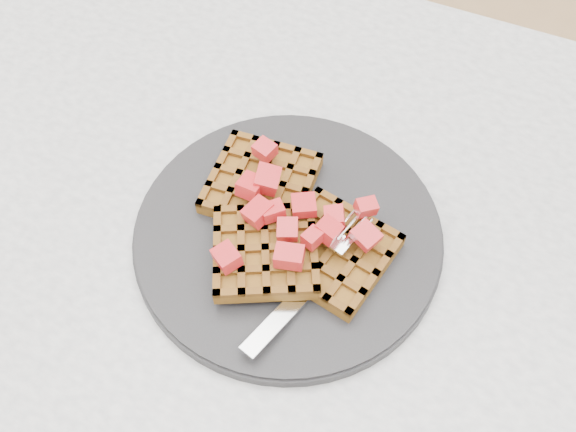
# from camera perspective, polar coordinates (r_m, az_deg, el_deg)

# --- Properties ---
(table) EXTENTS (1.20, 0.80, 0.75)m
(table) POSITION_cam_1_polar(r_m,az_deg,el_deg) (0.73, 6.55, -8.74)
(table) COLOR silver
(table) RESTS_ON ground
(plate) EXTENTS (0.30, 0.30, 0.02)m
(plate) POSITION_cam_1_polar(r_m,az_deg,el_deg) (0.63, -0.00, -1.60)
(plate) COLOR black
(plate) RESTS_ON table
(waffles) EXTENTS (0.21, 0.19, 0.03)m
(waffles) POSITION_cam_1_polar(r_m,az_deg,el_deg) (0.61, -0.13, -0.93)
(waffles) COLOR brown
(waffles) RESTS_ON plate
(strawberry_pile) EXTENTS (0.15, 0.15, 0.02)m
(strawberry_pile) POSITION_cam_1_polar(r_m,az_deg,el_deg) (0.59, -0.00, 0.75)
(strawberry_pile) COLOR #A41219
(strawberry_pile) RESTS_ON waffles
(fork) EXTENTS (0.07, 0.18, 0.02)m
(fork) POSITION_cam_1_polar(r_m,az_deg,el_deg) (0.59, 2.52, -5.47)
(fork) COLOR silver
(fork) RESTS_ON plate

